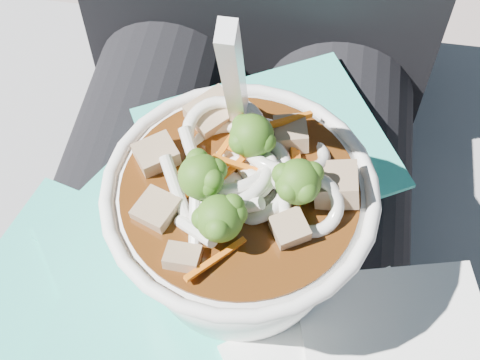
# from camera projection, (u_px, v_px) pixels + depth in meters

# --- Properties ---
(stone_ledge) EXTENTS (1.00, 0.50, 0.43)m
(stone_ledge) POSITION_uv_depth(u_px,v_px,m) (241.00, 276.00, 0.89)
(stone_ledge) COLOR gray
(stone_ledge) RESTS_ON ground
(lap) EXTENTS (0.32, 0.48, 0.15)m
(lap) POSITION_uv_depth(u_px,v_px,m) (215.00, 287.00, 0.56)
(lap) COLOR black
(lap) RESTS_ON stone_ledge
(person_body) EXTENTS (0.34, 0.94, 0.98)m
(person_body) POSITION_uv_depth(u_px,v_px,m) (232.00, 178.00, 0.59)
(person_body) COLOR black
(person_body) RESTS_ON ground
(plastic_bag) EXTENTS (0.34, 0.45, 0.01)m
(plastic_bag) POSITION_uv_depth(u_px,v_px,m) (184.00, 275.00, 0.48)
(plastic_bag) COLOR #2DBCA5
(plastic_bag) RESTS_ON lap
(udon_bowl) EXTENTS (0.19, 0.19, 0.21)m
(udon_bowl) POSITION_uv_depth(u_px,v_px,m) (241.00, 216.00, 0.43)
(udon_bowl) COLOR white
(udon_bowl) RESTS_ON plastic_bag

